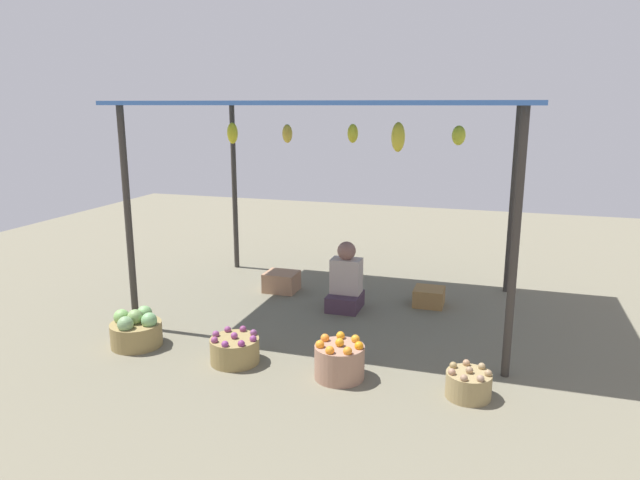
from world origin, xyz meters
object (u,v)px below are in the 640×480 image
object	(u,v)px
basket_cabbages	(136,330)
basket_potatoes	(469,384)
basket_oranges	(339,361)
basket_purple_onions	(235,349)
wooden_crate_near_vendor	(282,282)
wooden_crate_stacked_rear	(429,297)
vendor_person	(346,283)

from	to	relation	value
basket_cabbages	basket_potatoes	size ratio (longest dim) A/B	1.35
basket_cabbages	basket_oranges	xyz separation A→B (m)	(2.06, -0.06, 0.00)
basket_purple_onions	wooden_crate_near_vendor	world-z (taller)	basket_purple_onions
basket_potatoes	wooden_crate_stacked_rear	size ratio (longest dim) A/B	1.06
vendor_person	wooden_crate_near_vendor	xyz separation A→B (m)	(-0.93, 0.37, -0.18)
basket_cabbages	basket_potatoes	bearing A→B (deg)	-1.45
basket_potatoes	wooden_crate_stacked_rear	distance (m)	2.18
basket_cabbages	wooden_crate_stacked_rear	bearing A→B (deg)	38.30
wooden_crate_near_vendor	wooden_crate_stacked_rear	bearing A→B (deg)	0.56
wooden_crate_stacked_rear	basket_oranges	bearing A→B (deg)	-103.43
wooden_crate_near_vendor	basket_purple_onions	bearing A→B (deg)	-80.49
basket_cabbages	wooden_crate_stacked_rear	size ratio (longest dim) A/B	1.43
vendor_person	wooden_crate_stacked_rear	size ratio (longest dim) A/B	2.29
vendor_person	wooden_crate_stacked_rear	bearing A→B (deg)	23.28
basket_oranges	basket_potatoes	bearing A→B (deg)	-0.80
basket_oranges	basket_cabbages	bearing A→B (deg)	178.22
basket_cabbages	wooden_crate_near_vendor	distance (m)	2.13
basket_purple_onions	wooden_crate_stacked_rear	distance (m)	2.55
vendor_person	basket_potatoes	size ratio (longest dim) A/B	2.15
vendor_person	wooden_crate_stacked_rear	xyz separation A→B (m)	(0.90, 0.39, -0.20)
basket_potatoes	basket_oranges	bearing A→B (deg)	179.20
vendor_person	basket_cabbages	bearing A→B (deg)	-135.44
vendor_person	basket_cabbages	distance (m)	2.33
basket_purple_onions	wooden_crate_near_vendor	size ratio (longest dim) A/B	1.12
basket_potatoes	wooden_crate_stacked_rear	world-z (taller)	basket_potatoes
basket_purple_onions	basket_potatoes	distance (m)	2.06
basket_oranges	basket_potatoes	world-z (taller)	basket_oranges
vendor_person	basket_purple_onions	xyz separation A→B (m)	(-0.59, -1.69, -0.18)
vendor_person	basket_oranges	size ratio (longest dim) A/B	1.82
basket_purple_onions	wooden_crate_stacked_rear	size ratio (longest dim) A/B	1.31
basket_cabbages	basket_purple_onions	size ratio (longest dim) A/B	1.10
basket_cabbages	wooden_crate_near_vendor	size ratio (longest dim) A/B	1.23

